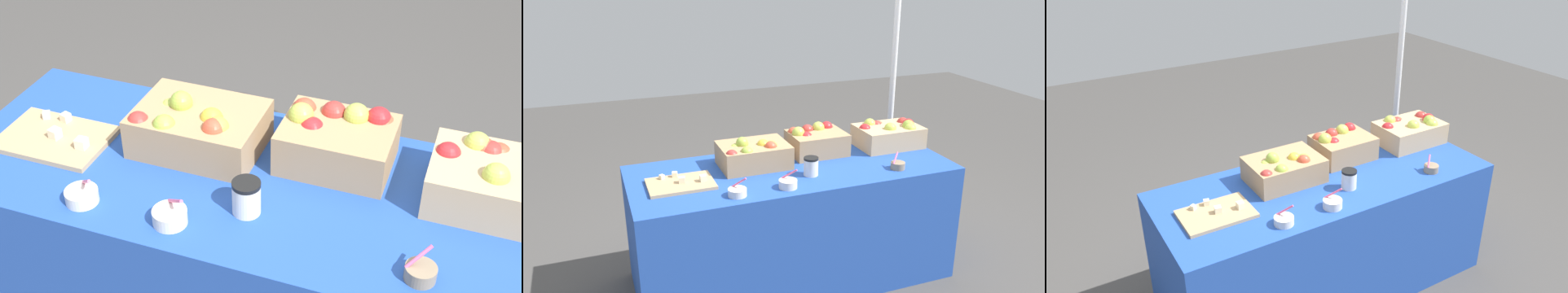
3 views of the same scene
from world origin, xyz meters
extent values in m
plane|color=#474442|center=(0.00, 0.00, 0.00)|extent=(10.00, 10.00, 0.00)
cube|color=#234CAD|center=(0.00, 0.00, 0.37)|extent=(1.90, 0.76, 0.74)
cube|color=tan|center=(0.73, 0.13, 0.81)|extent=(0.41, 0.28, 0.14)
sphere|color=red|center=(0.86, 0.10, 0.88)|extent=(0.08, 0.08, 0.08)
sphere|color=#99B742|center=(0.84, 0.08, 0.88)|extent=(0.08, 0.08, 0.08)
sphere|color=#D14C33|center=(0.71, 0.22, 0.85)|extent=(0.08, 0.08, 0.08)
sphere|color=#D14C33|center=(0.66, 0.22, 0.86)|extent=(0.08, 0.08, 0.08)
sphere|color=#B2C64C|center=(0.64, 0.22, 0.87)|extent=(0.08, 0.08, 0.08)
sphere|color=#B2C64C|center=(0.84, 0.04, 0.87)|extent=(0.08, 0.08, 0.08)
sphere|color=#B2C64C|center=(0.71, 0.08, 0.88)|extent=(0.08, 0.08, 0.08)
sphere|color=#B2C64C|center=(0.86, 0.10, 0.85)|extent=(0.08, 0.08, 0.08)
sphere|color=#B2332D|center=(0.69, 0.21, 0.86)|extent=(0.08, 0.08, 0.08)
sphere|color=red|center=(0.57, 0.15, 0.86)|extent=(0.08, 0.08, 0.08)
sphere|color=#B2332D|center=(0.87, 0.18, 0.87)|extent=(0.08, 0.08, 0.08)
cube|color=tan|center=(0.24, 0.17, 0.81)|extent=(0.34, 0.27, 0.14)
sphere|color=#B2C64C|center=(0.11, 0.18, 0.89)|extent=(0.08, 0.08, 0.08)
sphere|color=red|center=(0.16, 0.15, 0.86)|extent=(0.08, 0.08, 0.08)
sphere|color=#D14C33|center=(0.11, 0.23, 0.87)|extent=(0.08, 0.08, 0.08)
sphere|color=#B2C64C|center=(0.27, 0.23, 0.89)|extent=(0.08, 0.08, 0.08)
sphere|color=#B2332D|center=(0.20, 0.24, 0.87)|extent=(0.08, 0.08, 0.08)
sphere|color=red|center=(0.34, 0.25, 0.88)|extent=(0.08, 0.08, 0.08)
sphere|color=#D14C33|center=(0.35, 0.25, 0.86)|extent=(0.08, 0.08, 0.08)
cube|color=tan|center=(-0.20, 0.10, 0.81)|extent=(0.40, 0.29, 0.14)
sphere|color=#D14C33|center=(-0.12, 0.03, 0.87)|extent=(0.07, 0.07, 0.07)
sphere|color=gold|center=(-0.15, 0.08, 0.87)|extent=(0.07, 0.07, 0.07)
sphere|color=#B2332D|center=(-0.36, 0.00, 0.86)|extent=(0.07, 0.07, 0.07)
sphere|color=#99B742|center=(-0.27, 0.00, 0.87)|extent=(0.07, 0.07, 0.07)
sphere|color=#B2C64C|center=(-0.31, 0.12, 0.85)|extent=(0.07, 0.07, 0.07)
sphere|color=#99B742|center=(-0.27, 0.11, 0.89)|extent=(0.07, 0.07, 0.07)
sphere|color=#99B742|center=(-0.11, 0.04, 0.87)|extent=(0.07, 0.07, 0.07)
cube|color=tan|center=(-0.66, -0.03, 0.75)|extent=(0.36, 0.25, 0.02)
cube|color=beige|center=(-0.54, -0.06, 0.78)|extent=(0.03, 0.03, 0.03)
cube|color=beige|center=(-0.75, 0.05, 0.77)|extent=(0.03, 0.03, 0.02)
cube|color=beige|center=(-0.66, -0.04, 0.77)|extent=(0.04, 0.04, 0.03)
cube|color=beige|center=(-0.68, 0.06, 0.77)|extent=(0.03, 0.03, 0.03)
cylinder|color=gray|center=(0.57, -0.25, 0.76)|extent=(0.08, 0.08, 0.04)
cylinder|color=#EA598C|center=(0.56, -0.23, 0.80)|extent=(0.07, 0.06, 0.06)
cylinder|color=silver|center=(-0.13, -0.27, 0.76)|extent=(0.10, 0.10, 0.05)
cylinder|color=#EA598C|center=(-0.12, -0.26, 0.81)|extent=(0.08, 0.06, 0.07)
cylinder|color=silver|center=(-0.41, -0.27, 0.76)|extent=(0.10, 0.10, 0.04)
cylinder|color=#EA598C|center=(-0.40, -0.26, 0.81)|extent=(0.07, 0.07, 0.07)
cylinder|color=silver|center=(0.06, -0.15, 0.79)|extent=(0.08, 0.08, 0.10)
cylinder|color=black|center=(0.06, -0.15, 0.84)|extent=(0.08, 0.08, 0.01)
cylinder|color=white|center=(1.08, 0.67, 1.08)|extent=(0.04, 0.04, 2.15)
camera|label=1|loc=(0.63, -1.61, 2.09)|focal=49.26mm
camera|label=2|loc=(-1.09, -2.72, 1.91)|focal=36.79mm
camera|label=3|loc=(-1.39, -2.10, 2.15)|focal=35.20mm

